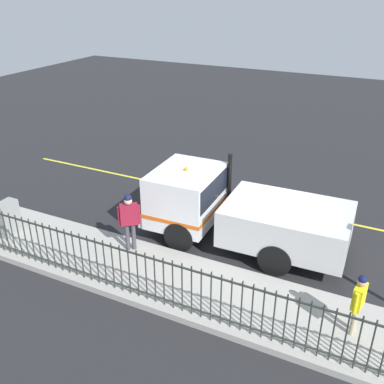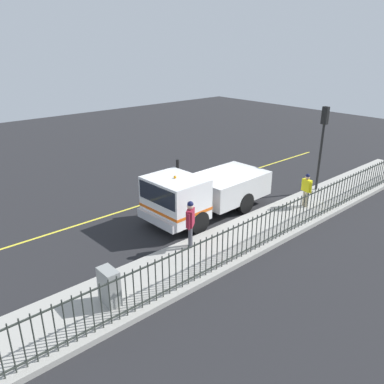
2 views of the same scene
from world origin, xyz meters
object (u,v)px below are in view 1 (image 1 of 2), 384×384
Objects in this scene: work_truck at (230,207)px; utility_cabinet at (8,218)px; pedestrian_distant at (359,299)px; worker_standing at (129,216)px; traffic_cone at (322,217)px.

work_truck is 5.59× the size of utility_cabinet.
pedestrian_distant is at bearing -124.64° from work_truck.
pedestrian_distant is at bearing -43.57° from worker_standing.
pedestrian_distant reaches higher than traffic_cone.
pedestrian_distant reaches higher than utility_cabinet.
utility_cabinet reaches higher than traffic_cone.
pedestrian_distant is 5.20m from traffic_cone.
utility_cabinet is (0.95, -3.95, -0.56)m from worker_standing.
traffic_cone is at bearing -50.23° from work_truck.
work_truck is 3.93× the size of pedestrian_distant.
traffic_cone is (-2.18, 2.47, -0.83)m from work_truck.
worker_standing is (1.99, -2.36, 0.10)m from work_truck.
work_truck is 6.98m from utility_cabinet.
work_truck is at bearing -48.49° from traffic_cone.
worker_standing is 4.11m from utility_cabinet.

